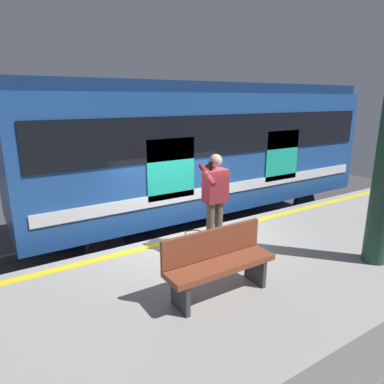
% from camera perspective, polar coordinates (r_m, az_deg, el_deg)
% --- Properties ---
extents(ground_plane, '(24.35, 24.35, 0.00)m').
position_cam_1_polar(ground_plane, '(7.43, -1.42, -14.09)').
color(ground_plane, '#3D3D3F').
extents(platform, '(13.75, 3.77, 1.04)m').
position_cam_1_polar(platform, '(5.85, 8.59, -17.15)').
color(platform, gray).
rests_on(platform, ground).
extents(safety_line, '(13.48, 0.16, 0.01)m').
position_cam_1_polar(safety_line, '(6.74, -0.15, -7.39)').
color(safety_line, yellow).
rests_on(safety_line, platform).
extents(track_rail_near, '(17.88, 0.08, 0.16)m').
position_cam_1_polar(track_rail_near, '(8.49, -6.38, -9.62)').
color(track_rail_near, slate).
rests_on(track_rail_near, ground).
extents(track_rail_far, '(17.88, 0.08, 0.16)m').
position_cam_1_polar(track_rail_far, '(9.70, -10.17, -6.51)').
color(track_rail_far, slate).
rests_on(track_rail_far, ground).
extents(train_carriage, '(9.36, 2.99, 3.84)m').
position_cam_1_polar(train_carriage, '(9.26, 0.92, 7.92)').
color(train_carriage, '#1E478C').
rests_on(train_carriage, ground).
extents(passenger, '(0.57, 0.55, 1.71)m').
position_cam_1_polar(passenger, '(5.89, 3.81, -0.40)').
color(passenger, brown).
rests_on(passenger, platform).
extents(handbag, '(0.38, 0.34, 0.39)m').
position_cam_1_polar(handbag, '(5.95, 0.40, -8.72)').
color(handbag, '#59331E').
rests_on(handbag, platform).
extents(bench, '(1.58, 0.44, 0.90)m').
position_cam_1_polar(bench, '(4.73, 4.34, -11.25)').
color(bench, brown).
rests_on(bench, platform).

